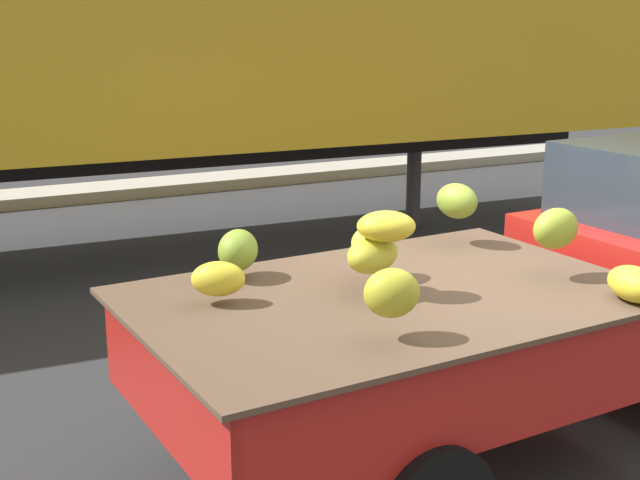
# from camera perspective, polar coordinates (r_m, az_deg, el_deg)

# --- Properties ---
(ground) EXTENTS (220.00, 220.00, 0.00)m
(ground) POSITION_cam_1_polar(r_m,az_deg,el_deg) (5.72, 11.29, -12.22)
(ground) COLOR #28282B
(curb_strip) EXTENTS (80.00, 0.80, 0.16)m
(curb_strip) POSITION_cam_1_polar(r_m,az_deg,el_deg) (13.01, -12.01, 3.37)
(curb_strip) COLOR gray
(curb_strip) RESTS_ON ground
(pickup_truck) EXTENTS (5.03, 2.07, 1.70)m
(pickup_truck) POSITION_cam_1_polar(r_m,az_deg,el_deg) (6.08, 20.14, -2.27)
(pickup_truck) COLOR #B21E19
(pickup_truck) RESTS_ON ground
(semi_trailer) EXTENTS (12.10, 3.11, 3.95)m
(semi_trailer) POSITION_cam_1_polar(r_m,az_deg,el_deg) (9.38, -12.06, 14.25)
(semi_trailer) COLOR gold
(semi_trailer) RESTS_ON ground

